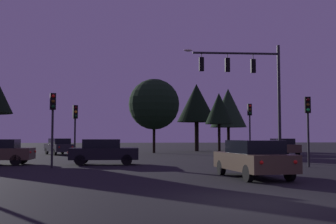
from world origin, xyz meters
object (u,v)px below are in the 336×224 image
(traffic_light_corner_left, at_px, (53,115))
(car_far_lane, at_px, (283,147))
(traffic_signal_mast_arm, at_px, (250,80))
(tree_lot_edge, at_px, (219,109))
(tree_left_far, at_px, (196,103))
(traffic_light_far_side, at_px, (308,117))
(tree_behind_sign, at_px, (228,108))
(traffic_light_median, at_px, (75,121))
(car_nearside_lane, at_px, (253,158))
(car_parked_lot, at_px, (59,146))
(car_crossing_left, at_px, (104,151))
(traffic_light_corner_right, at_px, (250,120))
(tree_center_horizon, at_px, (154,104))

(traffic_light_corner_left, height_order, car_far_lane, traffic_light_corner_left)
(traffic_signal_mast_arm, height_order, tree_lot_edge, traffic_signal_mast_arm)
(car_far_lane, distance_m, tree_left_far, 13.92)
(traffic_light_far_side, height_order, tree_left_far, tree_left_far)
(tree_behind_sign, bearing_deg, traffic_light_far_side, -96.07)
(traffic_light_corner_left, height_order, traffic_light_median, traffic_light_corner_left)
(traffic_light_corner_left, distance_m, car_nearside_lane, 11.18)
(car_parked_lot, bearing_deg, car_crossing_left, -71.61)
(traffic_signal_mast_arm, xyz_separation_m, car_parked_lot, (-14.19, 13.42, -4.62))
(tree_lot_edge, bearing_deg, tree_behind_sign, 67.67)
(traffic_light_far_side, bearing_deg, car_parked_lot, 132.41)
(traffic_signal_mast_arm, height_order, tree_left_far, tree_left_far)
(traffic_light_corner_right, distance_m, car_crossing_left, 12.48)
(traffic_signal_mast_arm, relative_size, traffic_light_corner_right, 1.83)
(traffic_light_corner_left, distance_m, car_parked_lot, 16.83)
(traffic_light_far_side, distance_m, tree_behind_sign, 27.56)
(traffic_light_median, xyz_separation_m, tree_left_far, (11.87, 18.94, 2.94))
(car_far_lane, xyz_separation_m, tree_left_far, (-5.61, 11.78, 4.85))
(traffic_signal_mast_arm, distance_m, car_nearside_lane, 10.93)
(traffic_light_corner_left, xyz_separation_m, car_crossing_left, (2.64, 2.26, -2.07))
(tree_behind_sign, distance_m, tree_left_far, 4.85)
(traffic_light_corner_left, height_order, tree_lot_edge, tree_lot_edge)
(traffic_light_corner_left, bearing_deg, traffic_signal_mast_arm, 14.62)
(traffic_signal_mast_arm, relative_size, traffic_light_median, 2.04)
(traffic_light_far_side, bearing_deg, tree_lot_edge, 90.15)
(traffic_light_corner_right, distance_m, car_nearside_lane, 15.05)
(car_nearside_lane, height_order, tree_center_horizon, tree_center_horizon)
(car_parked_lot, bearing_deg, traffic_light_corner_right, -28.96)
(traffic_light_median, relative_size, tree_lot_edge, 0.60)
(traffic_light_corner_right, bearing_deg, car_nearside_lane, -107.76)
(car_crossing_left, bearing_deg, tree_left_far, 65.89)
(tree_center_horizon, bearing_deg, car_parked_lot, -161.50)
(car_parked_lot, xyz_separation_m, tree_lot_edge, (16.01, 2.51, 3.84))
(traffic_light_corner_left, relative_size, traffic_light_median, 1.06)
(traffic_light_median, relative_size, tree_left_far, 0.48)
(tree_left_far, bearing_deg, traffic_light_corner_left, -117.24)
(traffic_signal_mast_arm, distance_m, traffic_light_median, 11.98)
(traffic_light_far_side, height_order, tree_behind_sign, tree_behind_sign)
(traffic_light_corner_right, relative_size, traffic_light_median, 1.11)
(traffic_light_median, distance_m, tree_left_far, 22.55)
(car_crossing_left, bearing_deg, car_parked_lot, 108.39)
(car_crossing_left, bearing_deg, traffic_light_far_side, -16.17)
(traffic_light_corner_left, bearing_deg, traffic_light_median, 83.50)
(traffic_light_median, distance_m, traffic_light_far_side, 14.76)
(traffic_light_corner_left, relative_size, tree_left_far, 0.51)
(car_parked_lot, bearing_deg, tree_center_horizon, 18.50)
(traffic_light_median, distance_m, tree_center_horizon, 15.94)
(car_parked_lot, bearing_deg, car_nearside_lane, -64.02)
(traffic_signal_mast_arm, xyz_separation_m, tree_center_horizon, (-4.99, 16.50, -0.33))
(car_far_lane, bearing_deg, traffic_light_far_side, -107.04)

